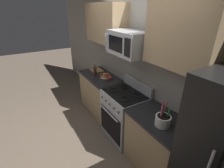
{
  "coord_description": "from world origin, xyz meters",
  "views": [
    {
      "loc": [
        2.05,
        -0.85,
        2.29
      ],
      "look_at": [
        -0.24,
        0.53,
        1.03
      ],
      "focal_mm": 26.25,
      "sensor_mm": 36.0,
      "label": 1
    }
  ],
  "objects_px": {
    "bottle_soy": "(95,71)",
    "cutting_board": "(96,70)",
    "range_oven": "(124,114)",
    "utensil_crock": "(163,120)",
    "microwave": "(128,43)",
    "fruit_basket": "(105,76)",
    "apple_loose": "(110,78)"
  },
  "relations": [
    {
      "from": "range_oven",
      "to": "utensil_crock",
      "type": "height_order",
      "value": "utensil_crock"
    },
    {
      "from": "range_oven",
      "to": "microwave",
      "type": "distance_m",
      "value": 1.31
    },
    {
      "from": "apple_loose",
      "to": "microwave",
      "type": "bearing_deg",
      "value": -4.65
    },
    {
      "from": "apple_loose",
      "to": "bottle_soy",
      "type": "bearing_deg",
      "value": -155.2
    },
    {
      "from": "apple_loose",
      "to": "cutting_board",
      "type": "relative_size",
      "value": 0.27
    },
    {
      "from": "utensil_crock",
      "to": "cutting_board",
      "type": "height_order",
      "value": "utensil_crock"
    },
    {
      "from": "fruit_basket",
      "to": "range_oven",
      "type": "bearing_deg",
      "value": -3.27
    },
    {
      "from": "microwave",
      "to": "range_oven",
      "type": "bearing_deg",
      "value": -89.9
    },
    {
      "from": "microwave",
      "to": "utensil_crock",
      "type": "bearing_deg",
      "value": -6.25
    },
    {
      "from": "bottle_soy",
      "to": "fruit_basket",
      "type": "bearing_deg",
      "value": 33.58
    },
    {
      "from": "utensil_crock",
      "to": "cutting_board",
      "type": "xyz_separation_m",
      "value": [
        -2.26,
        0.16,
        -0.07
      ]
    },
    {
      "from": "microwave",
      "to": "cutting_board",
      "type": "bearing_deg",
      "value": 177.49
    },
    {
      "from": "microwave",
      "to": "bottle_soy",
      "type": "distance_m",
      "value": 1.28
    },
    {
      "from": "utensil_crock",
      "to": "apple_loose",
      "type": "xyz_separation_m",
      "value": [
        -1.6,
        0.16,
        -0.04
      ]
    },
    {
      "from": "bottle_soy",
      "to": "utensil_crock",
      "type": "bearing_deg",
      "value": 0.29
    },
    {
      "from": "range_oven",
      "to": "utensil_crock",
      "type": "bearing_deg",
      "value": -4.66
    },
    {
      "from": "fruit_basket",
      "to": "cutting_board",
      "type": "relative_size",
      "value": 0.66
    },
    {
      "from": "range_oven",
      "to": "bottle_soy",
      "type": "height_order",
      "value": "bottle_soy"
    },
    {
      "from": "microwave",
      "to": "fruit_basket",
      "type": "distance_m",
      "value": 1.17
    },
    {
      "from": "utensil_crock",
      "to": "bottle_soy",
      "type": "xyz_separation_m",
      "value": [
        -1.96,
        -0.01,
        0.04
      ]
    },
    {
      "from": "microwave",
      "to": "fruit_basket",
      "type": "height_order",
      "value": "microwave"
    },
    {
      "from": "range_oven",
      "to": "apple_loose",
      "type": "bearing_deg",
      "value": 173.09
    },
    {
      "from": "microwave",
      "to": "apple_loose",
      "type": "relative_size",
      "value": 8.26
    },
    {
      "from": "utensil_crock",
      "to": "bottle_soy",
      "type": "bearing_deg",
      "value": -179.71
    },
    {
      "from": "apple_loose",
      "to": "utensil_crock",
      "type": "bearing_deg",
      "value": -5.59
    },
    {
      "from": "range_oven",
      "to": "apple_loose",
      "type": "relative_size",
      "value": 13.12
    },
    {
      "from": "range_oven",
      "to": "bottle_soy",
      "type": "bearing_deg",
      "value": -175.15
    },
    {
      "from": "microwave",
      "to": "utensil_crock",
      "type": "relative_size",
      "value": 2.08
    },
    {
      "from": "range_oven",
      "to": "apple_loose",
      "type": "height_order",
      "value": "range_oven"
    },
    {
      "from": "bottle_soy",
      "to": "cutting_board",
      "type": "bearing_deg",
      "value": 149.95
    },
    {
      "from": "cutting_board",
      "to": "utensil_crock",
      "type": "bearing_deg",
      "value": -4.08
    },
    {
      "from": "utensil_crock",
      "to": "microwave",
      "type": "bearing_deg",
      "value": 173.75
    }
  ]
}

